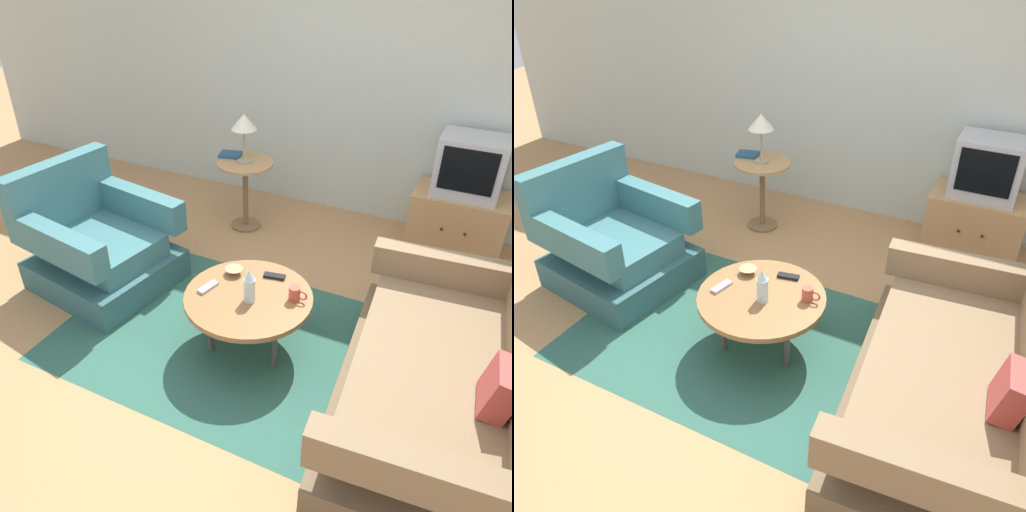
{
  "view_description": "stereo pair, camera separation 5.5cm",
  "coord_description": "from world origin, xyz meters",
  "views": [
    {
      "loc": [
        1.19,
        -2.33,
        2.4
      ],
      "look_at": [
        -0.08,
        0.23,
        0.55
      ],
      "focal_mm": 36.18,
      "sensor_mm": 36.0,
      "label": 1
    },
    {
      "loc": [
        1.24,
        -2.3,
        2.4
      ],
      "look_at": [
        -0.08,
        0.23,
        0.55
      ],
      "focal_mm": 36.18,
      "sensor_mm": 36.0,
      "label": 2
    }
  ],
  "objects": [
    {
      "name": "ground_plane",
      "position": [
        0.0,
        0.0,
        0.0
      ],
      "size": [
        16.0,
        16.0,
        0.0
      ],
      "primitive_type": "plane",
      "color": "#AD7F51"
    },
    {
      "name": "back_wall",
      "position": [
        0.0,
        2.2,
        1.35
      ],
      "size": [
        9.0,
        0.12,
        2.7
      ],
      "primitive_type": "cube",
      "color": "#B2BCB2",
      "rests_on": "ground"
    },
    {
      "name": "area_rug",
      "position": [
        -0.01,
        -0.02,
        0.0
      ],
      "size": [
        2.57,
        1.59,
        0.0
      ],
      "primitive_type": "cube",
      "color": "#2D5B4C",
      "rests_on": "ground"
    },
    {
      "name": "armchair",
      "position": [
        -1.39,
        0.14,
        0.31
      ],
      "size": [
        1.06,
        1.02,
        0.92
      ],
      "rotation": [
        0.0,
        0.0,
        -1.72
      ],
      "color": "#325C60",
      "rests_on": "ground"
    },
    {
      "name": "couch",
      "position": [
        1.22,
        -0.11,
        0.28
      ],
      "size": [
        1.13,
        1.8,
        0.87
      ],
      "rotation": [
        0.0,
        0.0,
        1.66
      ],
      "color": "brown",
      "rests_on": "ground"
    },
    {
      "name": "coffee_table",
      "position": [
        -0.01,
        -0.02,
        0.39
      ],
      "size": [
        0.82,
        0.82,
        0.42
      ],
      "color": "olive",
      "rests_on": "ground"
    },
    {
      "name": "side_table",
      "position": [
        -0.78,
        1.41,
        0.46
      ],
      "size": [
        0.5,
        0.5,
        0.64
      ],
      "color": "tan",
      "rests_on": "ground"
    },
    {
      "name": "tv_stand",
      "position": [
        1.01,
        1.87,
        0.26
      ],
      "size": [
        0.77,
        0.48,
        0.52
      ],
      "color": "tan",
      "rests_on": "ground"
    },
    {
      "name": "television",
      "position": [
        1.01,
        1.89,
        0.76
      ],
      "size": [
        0.52,
        0.4,
        0.49
      ],
      "color": "#B7B7BC",
      "rests_on": "tv_stand"
    },
    {
      "name": "table_lamp",
      "position": [
        -0.78,
        1.4,
        0.99
      ],
      "size": [
        0.22,
        0.22,
        0.43
      ],
      "color": "#9E937A",
      "rests_on": "side_table"
    },
    {
      "name": "vase",
      "position": [
        0.02,
        -0.07,
        0.53
      ],
      "size": [
        0.07,
        0.07,
        0.23
      ],
      "color": "silver",
      "rests_on": "coffee_table"
    },
    {
      "name": "mug",
      "position": [
        0.27,
        0.07,
        0.47
      ],
      "size": [
        0.12,
        0.07,
        0.1
      ],
      "color": "#B74C3D",
      "rests_on": "coffee_table"
    },
    {
      "name": "bowl",
      "position": [
        -0.2,
        0.15,
        0.44
      ],
      "size": [
        0.12,
        0.12,
        0.04
      ],
      "color": "tan",
      "rests_on": "coffee_table"
    },
    {
      "name": "tv_remote_dark",
      "position": [
        0.06,
        0.23,
        0.43
      ],
      "size": [
        0.15,
        0.08,
        0.02
      ],
      "rotation": [
        0.0,
        0.0,
        0.18
      ],
      "color": "black",
      "rests_on": "coffee_table"
    },
    {
      "name": "tv_remote_silver",
      "position": [
        -0.27,
        -0.07,
        0.43
      ],
      "size": [
        0.08,
        0.16,
        0.02
      ],
      "rotation": [
        0.0,
        0.0,
        1.34
      ],
      "color": "#B2B2B7",
      "rests_on": "coffee_table"
    },
    {
      "name": "book",
      "position": [
        -0.96,
        1.47,
        0.65
      ],
      "size": [
        0.22,
        0.19,
        0.03
      ],
      "rotation": [
        0.0,
        0.0,
        0.27
      ],
      "color": "navy",
      "rests_on": "side_table"
    }
  ]
}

